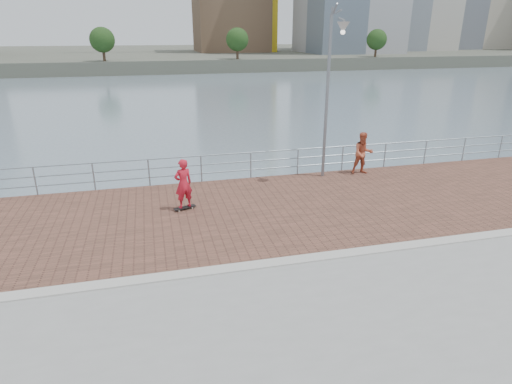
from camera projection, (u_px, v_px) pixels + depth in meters
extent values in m
plane|color=slate|center=(273.00, 326.00, 12.00)|extent=(400.00, 400.00, 0.00)
cube|color=brown|center=(245.00, 211.00, 14.56)|extent=(40.00, 6.80, 0.02)
cube|color=#B7B5AD|center=(274.00, 263.00, 11.29)|extent=(40.00, 0.40, 0.06)
cube|color=#4C5142|center=(154.00, 55.00, 122.71)|extent=(320.00, 95.00, 2.50)
cylinder|color=#8C9EA8|center=(35.00, 181.00, 15.82)|extent=(0.06, 0.06, 1.10)
cylinder|color=#8C9EA8|center=(94.00, 177.00, 16.29)|extent=(0.06, 0.06, 1.10)
cylinder|color=#8C9EA8|center=(149.00, 173.00, 16.75)|extent=(0.06, 0.06, 1.10)
cylinder|color=#8C9EA8|center=(201.00, 169.00, 17.22)|extent=(0.06, 0.06, 1.10)
cylinder|color=#8C9EA8|center=(251.00, 165.00, 17.69)|extent=(0.06, 0.06, 1.10)
cylinder|color=#8C9EA8|center=(298.00, 162.00, 18.15)|extent=(0.06, 0.06, 1.10)
cylinder|color=#8C9EA8|center=(342.00, 159.00, 18.62)|extent=(0.06, 0.06, 1.10)
cylinder|color=#8C9EA8|center=(385.00, 156.00, 19.08)|extent=(0.06, 0.06, 1.10)
cylinder|color=#8C9EA8|center=(425.00, 153.00, 19.55)|extent=(0.06, 0.06, 1.10)
cylinder|color=#8C9EA8|center=(464.00, 150.00, 20.02)|extent=(0.06, 0.06, 1.10)
cylinder|color=#8C9EA8|center=(500.00, 147.00, 20.48)|extent=(0.06, 0.06, 1.10)
cylinder|color=#8C9EA8|center=(226.00, 154.00, 17.26)|extent=(39.00, 0.05, 0.05)
cylinder|color=#8C9EA8|center=(226.00, 163.00, 17.39)|extent=(39.00, 0.05, 0.05)
cylinder|color=#8C9EA8|center=(226.00, 172.00, 17.52)|extent=(39.00, 0.05, 0.05)
cylinder|color=slate|center=(327.00, 100.00, 16.98)|extent=(0.13, 0.13, 6.36)
cylinder|color=slate|center=(338.00, 13.00, 15.38)|extent=(0.08, 1.06, 0.08)
cone|color=#B2B2AD|center=(344.00, 19.00, 14.97)|extent=(0.47, 0.47, 0.37)
cube|color=black|center=(185.00, 207.00, 14.66)|extent=(0.79, 0.44, 0.03)
cylinder|color=beige|center=(179.00, 211.00, 14.50)|extent=(0.07, 0.06, 0.06)
cylinder|color=beige|center=(192.00, 208.00, 14.75)|extent=(0.07, 0.06, 0.06)
cylinder|color=beige|center=(177.00, 209.00, 14.61)|extent=(0.07, 0.06, 0.06)
cylinder|color=beige|center=(191.00, 206.00, 14.86)|extent=(0.07, 0.06, 0.06)
imported|color=red|center=(183.00, 184.00, 14.36)|extent=(0.72, 0.59, 1.71)
imported|color=#C25739|center=(363.00, 153.00, 18.08)|extent=(0.95, 0.79, 1.79)
cube|color=brown|center=(230.00, 0.00, 110.99)|extent=(18.00, 18.00, 25.31)
cylinder|color=#473323|center=(104.00, 51.00, 78.10)|extent=(0.50, 0.50, 3.47)
sphere|color=#193814|center=(102.00, 40.00, 77.40)|extent=(4.46, 4.46, 4.46)
cylinder|color=#473323|center=(237.00, 50.00, 83.79)|extent=(0.50, 0.50, 3.42)
sphere|color=#193814|center=(237.00, 39.00, 83.09)|extent=(4.39, 4.39, 4.39)
cylinder|color=#473323|center=(376.00, 49.00, 90.62)|extent=(0.50, 0.50, 3.28)
sphere|color=#193814|center=(377.00, 40.00, 89.96)|extent=(4.22, 4.22, 4.22)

